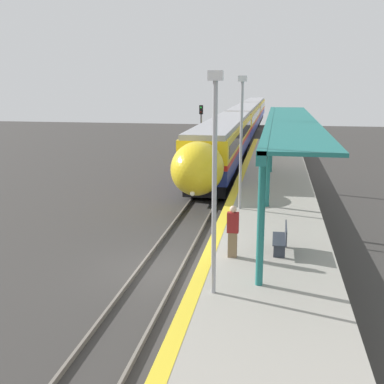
{
  "coord_description": "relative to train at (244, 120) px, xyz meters",
  "views": [
    {
      "loc": [
        3.82,
        -15.32,
        6.38
      ],
      "look_at": [
        0.56,
        3.09,
        2.12
      ],
      "focal_mm": 45.0,
      "sensor_mm": 36.0,
      "label": 1
    }
  ],
  "objects": [
    {
      "name": "ground_plane",
      "position": [
        0.0,
        -40.43,
        -2.15
      ],
      "size": [
        120.0,
        120.0,
        0.0
      ],
      "primitive_type": "plane",
      "color": "#383533"
    },
    {
      "name": "rail_left",
      "position": [
        -0.72,
        -40.43,
        -2.08
      ],
      "size": [
        0.08,
        90.0,
        0.15
      ],
      "primitive_type": "cube",
      "color": "slate",
      "rests_on": "ground_plane"
    },
    {
      "name": "rail_right",
      "position": [
        0.72,
        -40.43,
        -2.08
      ],
      "size": [
        0.08,
        90.0,
        0.15
      ],
      "primitive_type": "cube",
      "color": "slate",
      "rests_on": "ground_plane"
    },
    {
      "name": "train",
      "position": [
        0.0,
        0.0,
        0.0
      ],
      "size": [
        2.74,
        68.95,
        3.75
      ],
      "color": "black",
      "rests_on": "ground_plane"
    },
    {
      "name": "platform_right",
      "position": [
        3.69,
        -40.43,
        -1.64
      ],
      "size": [
        4.17,
        64.0,
        1.03
      ],
      "color": "#9E998E",
      "rests_on": "ground_plane"
    },
    {
      "name": "platform_bench",
      "position": [
        4.11,
        -40.69,
        -0.67
      ],
      "size": [
        0.44,
        1.43,
        0.89
      ],
      "color": "#2D333D",
      "rests_on": "platform_right"
    },
    {
      "name": "person_waiting",
      "position": [
        2.58,
        -41.42,
        -0.27
      ],
      "size": [
        0.36,
        0.22,
        1.67
      ],
      "color": "#7F6647",
      "rests_on": "platform_right"
    },
    {
      "name": "railway_signal",
      "position": [
        -2.1,
        -18.17,
        0.69
      ],
      "size": [
        0.28,
        0.28,
        4.67
      ],
      "color": "#59595E",
      "rests_on": "ground_plane"
    },
    {
      "name": "lamppost_near",
      "position": [
        2.33,
        -44.14,
        2.09
      ],
      "size": [
        0.36,
        0.2,
        5.65
      ],
      "color": "#9E9EA3",
      "rests_on": "platform_right"
    },
    {
      "name": "lamppost_mid",
      "position": [
        2.33,
        -35.41,
        2.09
      ],
      "size": [
        0.36,
        0.2,
        5.65
      ],
      "color": "#9E9EA3",
      "rests_on": "platform_right"
    },
    {
      "name": "station_canopy",
      "position": [
        4.07,
        -34.8,
        2.51
      ],
      "size": [
        2.02,
        20.25,
        3.87
      ],
      "color": "#1E6B66",
      "rests_on": "platform_right"
    }
  ]
}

